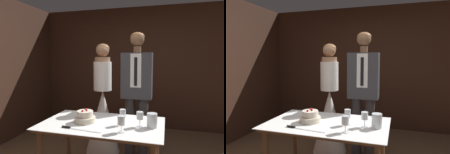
# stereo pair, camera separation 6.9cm
# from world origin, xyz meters

# --- Properties ---
(wall_back) EXTENTS (4.65, 0.12, 2.58)m
(wall_back) POSITION_xyz_m (0.00, 2.44, 1.29)
(wall_back) COLOR #382116
(wall_back) RESTS_ON ground_plane
(cake_table) EXTENTS (1.38, 0.83, 0.76)m
(cake_table) POSITION_xyz_m (-0.16, 0.19, 0.67)
(cake_table) COLOR brown
(cake_table) RESTS_ON ground_plane
(tiered_cake) EXTENTS (0.24, 0.24, 0.15)m
(tiered_cake) POSITION_xyz_m (-0.36, 0.17, 0.82)
(tiered_cake) COLOR beige
(tiered_cake) RESTS_ON cake_table
(cake_knife) EXTENTS (0.46, 0.07, 0.02)m
(cake_knife) POSITION_xyz_m (-0.38, -0.08, 0.77)
(cake_knife) COLOR silver
(cake_knife) RESTS_ON cake_table
(wine_glass_near) EXTENTS (0.07, 0.07, 0.16)m
(wine_glass_near) POSITION_xyz_m (0.27, 0.18, 0.87)
(wine_glass_near) COLOR silver
(wine_glass_near) RESTS_ON cake_table
(wine_glass_middle) EXTENTS (0.08, 0.08, 0.17)m
(wine_glass_middle) POSITION_xyz_m (0.11, -0.03, 0.87)
(wine_glass_middle) COLOR silver
(wine_glass_middle) RESTS_ON cake_table
(wine_glass_far) EXTENTS (0.07, 0.07, 0.18)m
(wine_glass_far) POSITION_xyz_m (0.08, 0.19, 0.88)
(wine_glass_far) COLOR silver
(wine_glass_far) RESTS_ON cake_table
(hurricane_candle) EXTENTS (0.11, 0.11, 0.15)m
(hurricane_candle) POSITION_xyz_m (0.40, 0.19, 0.83)
(hurricane_candle) COLOR silver
(hurricane_candle) RESTS_ON cake_table
(bride) EXTENTS (0.54, 0.54, 1.72)m
(bride) POSITION_xyz_m (-0.43, 1.03, 0.63)
(bride) COLOR white
(bride) RESTS_ON ground_plane
(groom) EXTENTS (0.44, 0.25, 1.87)m
(groom) POSITION_xyz_m (0.11, 1.03, 1.06)
(groom) COLOR #38383D
(groom) RESTS_ON ground_plane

